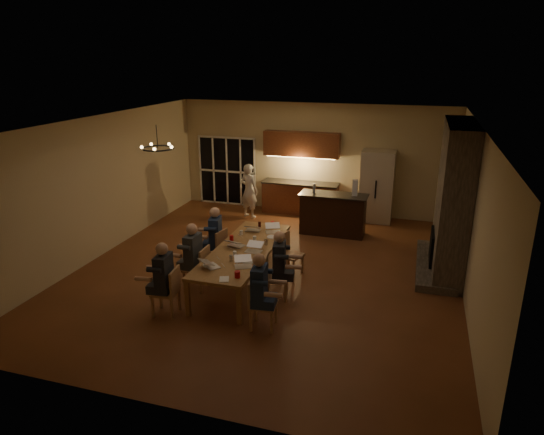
{
  "coord_description": "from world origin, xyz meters",
  "views": [
    {
      "loc": [
        2.9,
        -9.19,
        4.45
      ],
      "look_at": [
        0.02,
        0.3,
        1.13
      ],
      "focal_mm": 32.0,
      "sensor_mm": 36.0,
      "label": 1
    }
  ],
  "objects": [
    {
      "name": "laptop_f",
      "position": [
        0.0,
        0.42,
        0.86
      ],
      "size": [
        0.4,
        0.38,
        0.23
      ],
      "primitive_type": null,
      "rotation": [
        0.0,
        0.0,
        0.39
      ],
      "color": "silver",
      "rests_on": "dining_table"
    },
    {
      "name": "laptop_d",
      "position": [
        -0.04,
        -0.76,
        0.86
      ],
      "size": [
        0.33,
        0.29,
        0.23
      ],
      "primitive_type": null,
      "rotation": [
        0.0,
        0.0,
        -0.02
      ],
      "color": "silver",
      "rests_on": "dining_table"
    },
    {
      "name": "can_cola",
      "position": [
        -0.39,
        0.67,
        0.81
      ],
      "size": [
        0.06,
        0.06,
        0.12
      ],
      "primitive_type": "cylinder",
      "color": "#3F0F0C",
      "rests_on": "dining_table"
    },
    {
      "name": "back_wall",
      "position": [
        0.0,
        4.52,
        1.6
      ],
      "size": [
        8.0,
        0.04,
        3.2
      ],
      "primitive_type": "cube",
      "color": "#C5B68B",
      "rests_on": "ground"
    },
    {
      "name": "dining_table",
      "position": [
        -0.29,
        -0.66,
        0.38
      ],
      "size": [
        1.1,
        3.26,
        0.75
      ],
      "primitive_type": "cube",
      "color": "#A67542",
      "rests_on": "ground"
    },
    {
      "name": "mug_front",
      "position": [
        -0.32,
        -1.08,
        0.8
      ],
      "size": [
        0.07,
        0.07,
        0.1
      ],
      "primitive_type": "cylinder",
      "color": "white",
      "rests_on": "dining_table"
    },
    {
      "name": "person_left_far",
      "position": [
        -1.14,
        -0.11,
        0.69
      ],
      "size": [
        0.71,
        0.71,
        1.38
      ],
      "primitive_type": null,
      "rotation": [
        0.0,
        0.0,
        -1.36
      ],
      "color": "#1E304B",
      "rests_on": "ground"
    },
    {
      "name": "chandelier",
      "position": [
        -1.93,
        -0.92,
        2.75
      ],
      "size": [
        0.63,
        0.63,
        0.03
      ],
      "primitive_type": "torus",
      "color": "black",
      "rests_on": "ceiling"
    },
    {
      "name": "person_left_near",
      "position": [
        -1.2,
        -2.28,
        0.69
      ],
      "size": [
        0.66,
        0.66,
        1.38
      ],
      "primitive_type": null,
      "rotation": [
        0.0,
        0.0,
        -1.46
      ],
      "color": "#252830",
      "rests_on": "ground"
    },
    {
      "name": "redcup_near",
      "position": [
        0.07,
        -1.96,
        0.81
      ],
      "size": [
        0.1,
        0.1,
        0.12
      ],
      "primitive_type": "cylinder",
      "color": "#B30B0E",
      "rests_on": "dining_table"
    },
    {
      "name": "plate_far",
      "position": [
        0.08,
        0.12,
        0.76
      ],
      "size": [
        0.25,
        0.25,
        0.02
      ],
      "primitive_type": "cylinder",
      "color": "white",
      "rests_on": "dining_table"
    },
    {
      "name": "floor",
      "position": [
        0.0,
        0.0,
        0.0
      ],
      "size": [
        9.0,
        9.0,
        0.0
      ],
      "primitive_type": "plane",
      "color": "brown",
      "rests_on": "ground"
    },
    {
      "name": "person_left_mid",
      "position": [
        -1.15,
        -1.21,
        0.69
      ],
      "size": [
        0.62,
        0.62,
        1.38
      ],
      "primitive_type": null,
      "rotation": [
        0.0,
        0.0,
        -1.6
      ],
      "color": "#3A4144",
      "rests_on": "ground"
    },
    {
      "name": "ceiling",
      "position": [
        0.0,
        0.0,
        3.22
      ],
      "size": [
        8.0,
        9.0,
        0.04
      ],
      "primitive_type": "cube",
      "color": "white",
      "rests_on": "back_wall"
    },
    {
      "name": "laptop_b",
      "position": [
        0.01,
        -1.5,
        0.86
      ],
      "size": [
        0.41,
        0.39,
        0.23
      ],
      "primitive_type": null,
      "rotation": [
        0.0,
        0.0,
        0.44
      ],
      "color": "silver",
      "rests_on": "dining_table"
    },
    {
      "name": "mug_mid",
      "position": [
        -0.22,
        -0.18,
        0.8
      ],
      "size": [
        0.08,
        0.08,
        0.1
      ],
      "primitive_type": "cylinder",
      "color": "white",
      "rests_on": "dining_table"
    },
    {
      "name": "fireplace",
      "position": [
        3.7,
        1.2,
        1.6
      ],
      "size": [
        0.58,
        2.5,
        3.2
      ],
      "primitive_type": "cube",
      "color": "#61564C",
      "rests_on": "ground"
    },
    {
      "name": "chair_left_far",
      "position": [
        -1.17,
        -0.14,
        0.45
      ],
      "size": [
        0.52,
        0.52,
        0.89
      ],
      "primitive_type": null,
      "rotation": [
        0.0,
        0.0,
        -1.76
      ],
      "color": "tan",
      "rests_on": "ground"
    },
    {
      "name": "mug_back",
      "position": [
        -0.61,
        0.07,
        0.8
      ],
      "size": [
        0.07,
        0.07,
        0.1
      ],
      "primitive_type": "cylinder",
      "color": "white",
      "rests_on": "dining_table"
    },
    {
      "name": "laptop_a",
      "position": [
        -0.55,
        -1.66,
        0.86
      ],
      "size": [
        0.42,
        0.42,
        0.23
      ],
      "primitive_type": null,
      "rotation": [
        0.0,
        0.0,
        2.46
      ],
      "color": "silver",
      "rests_on": "dining_table"
    },
    {
      "name": "chair_left_mid",
      "position": [
        -1.11,
        -1.2,
        0.45
      ],
      "size": [
        0.44,
        0.44,
        0.89
      ],
      "primitive_type": null,
      "rotation": [
        0.0,
        0.0,
        -1.58
      ],
      "color": "tan",
      "rests_on": "ground"
    },
    {
      "name": "person_right_near",
      "position": [
        0.57,
        -2.25,
        0.69
      ],
      "size": [
        0.67,
        0.67,
        1.38
      ],
      "primitive_type": null,
      "rotation": [
        0.0,
        0.0,
        1.69
      ],
      "color": "#1E304B",
      "rests_on": "ground"
    },
    {
      "name": "kitchenette",
      "position": [
        -0.3,
        4.2,
        1.2
      ],
      "size": [
        2.24,
        0.68,
        2.4
      ],
      "primitive_type": null,
      "color": "brown",
      "rests_on": "ground"
    },
    {
      "name": "left_wall",
      "position": [
        -4.02,
        0.0,
        1.6
      ],
      "size": [
        0.04,
        9.0,
        3.2
      ],
      "primitive_type": "cube",
      "color": "#C5B68B",
      "rests_on": "ground"
    },
    {
      "name": "notepad",
      "position": [
        -0.12,
        -2.11,
        0.76
      ],
      "size": [
        0.23,
        0.27,
        0.01
      ],
      "primitive_type": "cube",
      "rotation": [
        0.0,
        0.0,
        0.35
      ],
      "color": "white",
      "rests_on": "dining_table"
    },
    {
      "name": "redcup_far",
      "position": [
        -0.12,
        0.79,
        0.81
      ],
      "size": [
        0.08,
        0.08,
        0.12
      ],
      "primitive_type": "cylinder",
      "color": "#B30B0E",
      "rests_on": "dining_table"
    },
    {
      "name": "can_silver",
      "position": [
        -0.3,
        -1.32,
        0.81
      ],
      "size": [
        0.07,
        0.07,
        0.12
      ],
      "primitive_type": "cylinder",
      "color": "#B2B2B7",
      "rests_on": "dining_table"
    },
    {
      "name": "redcup_mid",
      "position": [
        -0.68,
        -0.33,
        0.81
      ],
      "size": [
        0.09,
        0.09,
        0.12
      ],
      "primitive_type": "cylinder",
      "color": "#B30B0E",
      "rests_on": "dining_table"
    },
    {
      "name": "standing_person",
      "position": [
        -1.62,
        3.42,
        0.78
      ],
      "size": [
        0.67,
        0.55,
        1.57
      ],
      "primitive_type": "imported",
      "rotation": [
        0.0,
        0.0,
        2.8
      ],
      "color": "silver",
      "rests_on": "ground"
    },
    {
      "name": "chair_right_near",
      "position": [
        0.63,
        -2.21,
        0.45
      ],
      "size": [
        0.48,
        0.48,
        0.89
      ],
      "primitive_type": null,
      "rotation": [
        0.0,
        0.0,
        1.66
      ],
      "color": "tan",
      "rests_on": "ground"
    },
    {
      "name": "plate_left",
      "position": [
        -0.6,
        -1.64,
        0.76
      ],
      "size": [
        0.25,
        0.25,
        0.02
      ],
      "primitive_type": "cylinder",
      "color": "white",
      "rests_on": "dining_table"
    },
    {
      "name": "plate_near",
      "position": [
        0.03,
        -1.28,
        0.76
      ],
      "size": [
        0.24,
        0.24,
        0.02
      ],
      "primitive_type": "cylinder",
      "color": "white",
      "rests_on": "dining_table"
    },
    {
      "name": "bar_island",
      "position": [
        0.94,
        2.71,
        0.54
      ],
      "size": [
        1.75,
        0.7,
        1.08
      ],
      "primitive_type": "cube",
      "rotation": [
        0.0,
        0.0,
        -0.01
      ],
      "color": "black",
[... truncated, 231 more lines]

